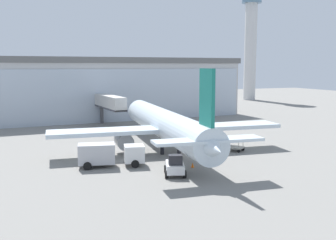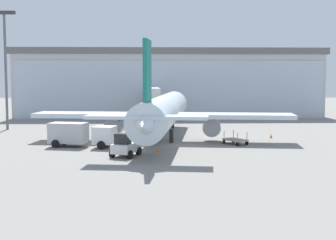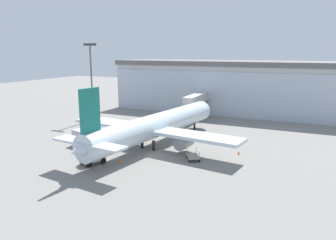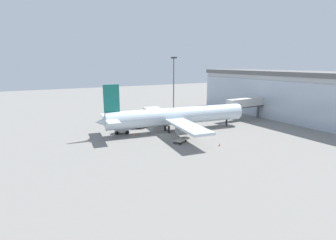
# 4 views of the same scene
# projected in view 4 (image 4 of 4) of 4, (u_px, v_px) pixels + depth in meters

# --- Properties ---
(ground) EXTENTS (240.00, 240.00, 0.00)m
(ground) POSITION_uv_depth(u_px,v_px,m) (164.00, 135.00, 56.90)
(ground) COLOR gray
(terminal_building) EXTENTS (59.08, 16.73, 13.03)m
(terminal_building) POSITION_uv_depth(u_px,v_px,m) (291.00, 94.00, 74.27)
(terminal_building) COLOR #B6B6B6
(terminal_building) RESTS_ON ground
(jet_bridge) EXTENTS (2.98, 13.23, 5.87)m
(jet_bridge) POSITION_uv_depth(u_px,v_px,m) (247.00, 103.00, 71.21)
(jet_bridge) COLOR beige
(jet_bridge) RESTS_ON ground
(apron_light_mast) EXTENTS (3.20, 0.40, 17.12)m
(apron_light_mast) POSITION_uv_depth(u_px,v_px,m) (174.00, 79.00, 82.96)
(apron_light_mast) COLOR #59595E
(apron_light_mast) RESTS_ON ground
(airplane) EXTENTS (30.91, 36.12, 11.01)m
(airplane) POSITION_uv_depth(u_px,v_px,m) (175.00, 116.00, 59.10)
(airplane) COLOR silver
(airplane) RESTS_ON ground
(catering_truck) EXTENTS (7.61, 3.81, 2.65)m
(catering_truck) POSITION_uv_depth(u_px,v_px,m) (138.00, 120.00, 65.00)
(catering_truck) COLOR silver
(catering_truck) RESTS_ON ground
(baggage_cart) EXTENTS (2.88, 3.22, 1.50)m
(baggage_cart) POSITION_uv_depth(u_px,v_px,m) (180.00, 140.00, 51.06)
(baggage_cart) COLOR #9E998C
(baggage_cart) RESTS_ON ground
(pushback_tug) EXTENTS (3.07, 3.62, 2.30)m
(pushback_tug) POSITION_uv_depth(u_px,v_px,m) (121.00, 129.00, 57.62)
(pushback_tug) COLOR silver
(pushback_tug) RESTS_ON ground
(safety_cone_nose) EXTENTS (0.36, 0.36, 0.55)m
(safety_cone_nose) POSITION_uv_depth(u_px,v_px,m) (136.00, 134.00, 56.09)
(safety_cone_nose) COLOR orange
(safety_cone_nose) RESTS_ON ground
(safety_cone_wingtip) EXTENTS (0.36, 0.36, 0.55)m
(safety_cone_wingtip) POSITION_uv_depth(u_px,v_px,m) (220.00, 145.00, 48.95)
(safety_cone_wingtip) COLOR orange
(safety_cone_wingtip) RESTS_ON ground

